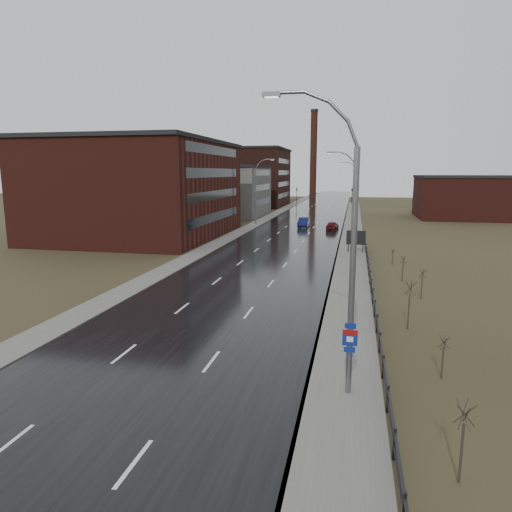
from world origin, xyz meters
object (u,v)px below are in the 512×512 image
at_px(billboard, 356,238).
at_px(car_near, 304,223).
at_px(streetlight_main, 345,251).
at_px(car_far, 332,226).

xyz_separation_m(billboard, car_near, (-8.48, 24.09, -0.98)).
relative_size(streetlight_main, billboard, 4.57).
xyz_separation_m(streetlight_main, billboard, (0.63, 34.10, -4.29)).
distance_m(car_near, car_far, 5.74).
height_order(streetlight_main, car_near, streetlight_main).
bearing_deg(billboard, car_far, 99.69).
bearing_deg(car_far, streetlight_main, 98.97).
bearing_deg(car_near, billboard, -70.59).
xyz_separation_m(streetlight_main, car_far, (-2.97, 55.18, -5.37)).
height_order(billboard, car_far, billboard).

